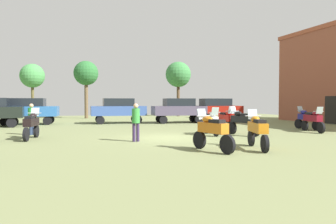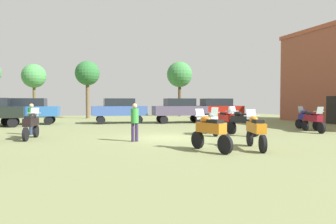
{
  "view_description": "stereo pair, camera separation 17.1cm",
  "coord_description": "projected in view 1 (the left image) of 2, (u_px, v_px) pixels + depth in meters",
  "views": [
    {
      "loc": [
        -4.79,
        -14.14,
        1.77
      ],
      "look_at": [
        1.32,
        3.87,
        1.13
      ],
      "focal_mm": 33.1,
      "sensor_mm": 36.0,
      "label": 1
    },
    {
      "loc": [
        -4.62,
        -14.2,
        1.77
      ],
      "look_at": [
        1.32,
        3.87,
        1.13
      ],
      "focal_mm": 33.1,
      "sensor_mm": 36.0,
      "label": 2
    }
  ],
  "objects": [
    {
      "name": "car_3",
      "position": [
        28.0,
        109.0,
        23.46
      ],
      "size": [
        4.45,
        2.21,
        2.0
      ],
      "rotation": [
        0.0,
        0.0,
        1.47
      ],
      "color": "black",
      "rests_on": "ground"
    },
    {
      "name": "car_5",
      "position": [
        215.0,
        108.0,
        26.07
      ],
      "size": [
        4.45,
        2.21,
        2.0
      ],
      "rotation": [
        0.0,
        0.0,
        1.47
      ],
      "color": "black",
      "rests_on": "ground"
    },
    {
      "name": "motorcycle_1",
      "position": [
        32.0,
        124.0,
        14.3
      ],
      "size": [
        0.71,
        2.14,
        1.45
      ],
      "rotation": [
        0.0,
        0.0,
        -0.19
      ],
      "color": "black",
      "rests_on": "ground"
    },
    {
      "name": "car_1",
      "position": [
        118.0,
        109.0,
        24.81
      ],
      "size": [
        4.38,
        2.01,
        2.0
      ],
      "rotation": [
        0.0,
        0.0,
        1.52
      ],
      "color": "black",
      "rests_on": "ground"
    },
    {
      "name": "motorcycle_10",
      "position": [
        313.0,
        120.0,
        17.7
      ],
      "size": [
        0.74,
        2.2,
        1.46
      ],
      "rotation": [
        0.0,
        0.0,
        2.93
      ],
      "color": "black",
      "rests_on": "ground"
    },
    {
      "name": "motorcycle_2",
      "position": [
        257.0,
        130.0,
        11.39
      ],
      "size": [
        0.87,
        2.18,
        1.45
      ],
      "rotation": [
        0.0,
        0.0,
        -0.31
      ],
      "color": "black",
      "rests_on": "ground"
    },
    {
      "name": "person_1",
      "position": [
        31.0,
        117.0,
        16.18
      ],
      "size": [
        0.47,
        0.47,
        1.64
      ],
      "rotation": [
        0.0,
        0.0,
        0.97
      ],
      "color": "#222F47",
      "rests_on": "ground"
    },
    {
      "name": "motorcycle_4",
      "position": [
        212.0,
        131.0,
        10.89
      ],
      "size": [
        0.76,
        2.1,
        1.48
      ],
      "rotation": [
        0.0,
        0.0,
        0.25
      ],
      "color": "black",
      "rests_on": "ground"
    },
    {
      "name": "motorcycle_6",
      "position": [
        211.0,
        121.0,
        16.21
      ],
      "size": [
        0.64,
        2.16,
        1.46
      ],
      "rotation": [
        0.0,
        0.0,
        3.01
      ],
      "color": "black",
      "rests_on": "ground"
    },
    {
      "name": "car_4",
      "position": [
        179.0,
        109.0,
        25.27
      ],
      "size": [
        4.44,
        2.17,
        2.0
      ],
      "rotation": [
        0.0,
        0.0,
        1.48
      ],
      "color": "black",
      "rests_on": "ground"
    },
    {
      "name": "tree_2",
      "position": [
        86.0,
        74.0,
        32.1
      ],
      "size": [
        2.52,
        2.52,
        5.97
      ],
      "color": "brown",
      "rests_on": "ground"
    },
    {
      "name": "tree_3",
      "position": [
        178.0,
        75.0,
        36.88
      ],
      "size": [
        3.02,
        3.02,
        6.5
      ],
      "color": "#4F3A26",
      "rests_on": "ground"
    },
    {
      "name": "ground_plane",
      "position": [
        168.0,
        138.0,
        14.98
      ],
      "size": [
        44.0,
        52.0,
        0.02
      ],
      "color": "olive"
    },
    {
      "name": "tree_5",
      "position": [
        32.0,
        76.0,
        30.77
      ],
      "size": [
        2.37,
        2.37,
        5.51
      ],
      "color": "brown",
      "rests_on": "ground"
    },
    {
      "name": "motorcycle_7",
      "position": [
        307.0,
        118.0,
        19.4
      ],
      "size": [
        0.62,
        2.12,
        1.45
      ],
      "rotation": [
        0.0,
        0.0,
        -0.01
      ],
      "color": "black",
      "rests_on": "ground"
    },
    {
      "name": "motorcycle_3",
      "position": [
        242.0,
        121.0,
        16.05
      ],
      "size": [
        0.82,
        2.19,
        1.49
      ],
      "rotation": [
        0.0,
        0.0,
        0.28
      ],
      "color": "black",
      "rests_on": "ground"
    },
    {
      "name": "person_2",
      "position": [
        136.0,
        119.0,
        13.49
      ],
      "size": [
        0.34,
        0.34,
        1.67
      ],
      "rotation": [
        0.0,
        0.0,
        0.0
      ],
      "color": "#322548",
      "rests_on": "ground"
    },
    {
      "name": "motorcycle_11",
      "position": [
        226.0,
        120.0,
        17.39
      ],
      "size": [
        0.62,
        2.15,
        1.49
      ],
      "rotation": [
        0.0,
        0.0,
        3.11
      ],
      "color": "black",
      "rests_on": "ground"
    }
  ]
}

